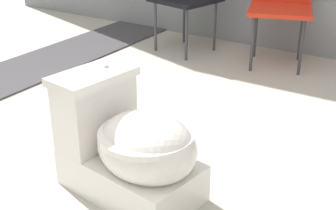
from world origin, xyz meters
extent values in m
plane|color=#B7B2A8|center=(0.00, 0.00, 0.00)|extent=(14.00, 14.00, 0.00)
cube|color=white|center=(0.20, 0.18, 0.09)|extent=(0.64, 0.42, 0.17)
ellipsoid|color=white|center=(0.30, 0.17, 0.26)|extent=(0.49, 0.42, 0.28)
cylinder|color=white|center=(0.30, 0.17, 0.32)|extent=(0.44, 0.44, 0.03)
cube|color=white|center=(0.00, 0.21, 0.32)|extent=(0.23, 0.36, 0.30)
cube|color=white|center=(0.00, 0.21, 0.49)|extent=(0.25, 0.39, 0.04)
cylinder|color=silver|center=(0.01, 0.29, 0.51)|extent=(0.02, 0.02, 0.01)
cylinder|color=#38383D|center=(-0.48, 1.82, 0.20)|extent=(0.02, 0.02, 0.40)
cylinder|color=#38383D|center=(-0.82, 1.89, 0.20)|extent=(0.02, 0.02, 0.40)
cylinder|color=#38383D|center=(-0.41, 2.15, 0.20)|extent=(0.02, 0.02, 0.40)
cylinder|color=#38383D|center=(-0.74, 2.22, 0.20)|extent=(0.02, 0.02, 0.40)
cube|color=red|center=(0.14, 2.08, 0.42)|extent=(0.56, 0.56, 0.03)
cylinder|color=#38383D|center=(0.36, 1.97, 0.20)|extent=(0.02, 0.02, 0.40)
cylinder|color=#38383D|center=(0.03, 1.87, 0.20)|extent=(0.02, 0.02, 0.40)
cylinder|color=#38383D|center=(0.25, 2.30, 0.20)|extent=(0.02, 0.02, 0.40)
cylinder|color=#38383D|center=(-0.07, 2.19, 0.20)|extent=(0.02, 0.02, 0.40)
camera|label=1|loc=(1.26, -1.17, 1.20)|focal=50.00mm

